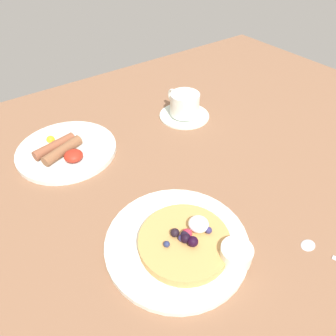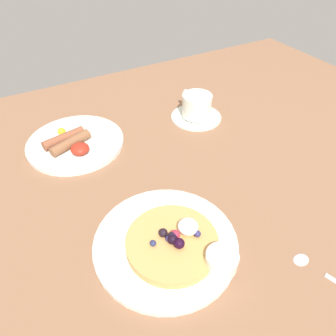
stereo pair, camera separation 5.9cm
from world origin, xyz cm
name	(u,v)px [view 1 (the left image)]	position (x,y,z in cm)	size (l,w,h in cm)	color
ground_plane	(164,192)	(0.00, 0.00, -1.50)	(164.69, 113.82, 3.00)	brown
pancake_plate	(177,243)	(-6.50, -12.93, 0.59)	(24.85, 24.85, 1.17)	white
pancake_with_berries	(185,241)	(-5.82, -14.32, 2.21)	(15.60, 15.60, 3.76)	tan
syrup_ramekin	(236,254)	(-1.15, -21.45, 2.77)	(5.17, 5.17, 3.10)	white
breakfast_plate	(67,150)	(-11.72, 23.04, 0.60)	(23.06, 23.06, 1.20)	white
fried_breakfast	(61,149)	(-13.24, 22.12, 2.26)	(11.28, 14.16, 2.54)	brown
coffee_saucer	(184,115)	(20.55, 19.26, 0.41)	(13.56, 13.56, 0.83)	white
coffee_cup	(184,103)	(20.55, 19.43, 3.89)	(7.80, 10.87, 5.91)	white
teaspoon	(325,252)	(12.74, -29.08, 0.25)	(5.62, 12.77, 0.60)	silver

